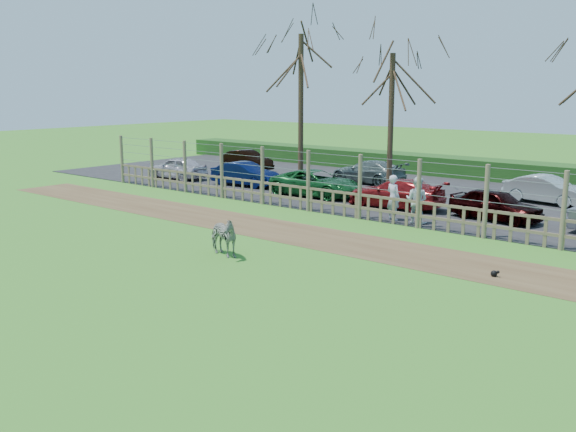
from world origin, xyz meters
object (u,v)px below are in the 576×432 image
Objects in this scene: car_7 at (247,160)px; zebra at (221,236)px; tree_left at (301,74)px; tree_mid at (392,90)px; car_2 at (316,183)px; car_9 at (368,172)px; crow at (494,273)px; visitor_a at (393,198)px; car_4 at (496,205)px; car_3 at (396,193)px; car_11 at (547,190)px; car_1 at (245,174)px; car_0 at (177,168)px; visitor_b at (417,200)px.

zebra is at bearing -131.86° from car_7.
tree_left is 1.15× the size of tree_mid.
car_2 and car_9 have the same top height.
zebra reaches higher than crow.
car_2 is (-4.26, 10.24, 0.03)m from zebra.
car_4 is at bearing -124.11° from visitor_a.
zebra is 0.35× the size of car_3.
crow is 0.07× the size of car_11.
car_3 is 6.94m from car_9.
tree_left is 4.67m from tree_mid.
tree_mid is 5.35m from car_3.
car_4 is at bearing 112.14° from crow.
car_3 is (6.43, -1.65, -4.98)m from tree_left.
car_9 is at bearing -81.74° from car_7.
tree_mid is 1.87× the size of car_1.
tree_left is at bearing 49.67° from car_2.
car_0 is 5.14m from car_7.
crow is at bearing 158.24° from visitor_a.
zebra is (6.36, -11.76, -5.00)m from tree_left.
visitor_a is 9.54m from car_9.
tree_left is 8.30m from car_3.
crow is 9.97m from car_3.
tree_left reaches higher than tree_mid.
car_0 and car_3 have the same top height.
car_3 is (-2.21, 2.30, -0.26)m from visitor_b.
car_2 is 10.10m from car_7.
crow is 0.07× the size of car_4.
car_9 reaches higher than crow.
visitor_b is 3.17m from car_4.
car_3 is (13.65, 0.19, 0.00)m from car_0.
car_7 reaches higher than crow.
car_11 reaches higher than crow.
car_7 is (-8.89, 4.79, 0.00)m from car_2.
car_3 is (-7.12, 6.96, 0.55)m from crow.
tree_mid is at bearing -94.43° from car_7.
visitor_b reaches higher than crow.
zebra is (1.86, -12.76, -4.25)m from tree_mid.
car_7 is at bearing -113.89° from car_3.
tree_left is 10.61m from visitor_b.
car_7 is (-13.15, 15.03, 0.03)m from zebra.
car_0 is 0.85× the size of car_9.
tree_left is 2.24× the size of car_4.
tree_mid is at bearing 96.61° from car_0.
tree_left is 9.03m from car_7.
car_9 is at bearing -47.18° from car_1.
car_0 is (-20.76, 6.77, 0.55)m from crow.
tree_mid is 28.74× the size of crow.
car_3 is at bearing -53.92° from tree_mid.
car_2 is at bearing 33.76° from zebra.
car_0 is at bearing 87.49° from car_2.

